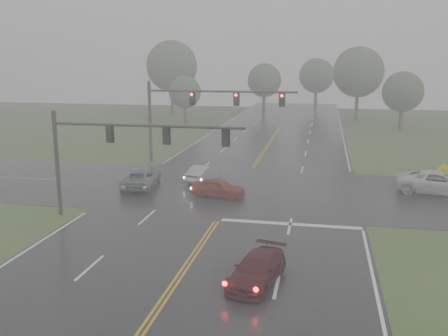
% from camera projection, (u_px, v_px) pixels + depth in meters
% --- Properties ---
extents(main_road, '(18.00, 160.00, 0.02)m').
position_uv_depth(main_road, '(234.00, 196.00, 36.48)').
color(main_road, black).
rests_on(main_road, ground).
extents(cross_street, '(120.00, 14.00, 0.02)m').
position_uv_depth(cross_street, '(238.00, 189.00, 38.39)').
color(cross_street, black).
rests_on(cross_street, ground).
extents(stop_bar, '(8.50, 0.50, 0.01)m').
position_uv_depth(stop_bar, '(290.00, 224.00, 30.25)').
color(stop_bar, silver).
rests_on(stop_bar, ground).
extents(sedan_maroon, '(2.63, 4.63, 1.26)m').
position_uv_depth(sedan_maroon, '(257.00, 283.00, 22.34)').
color(sedan_maroon, '#3B0A10').
rests_on(sedan_maroon, ground).
extents(sedan_red, '(4.08, 2.06, 1.33)m').
position_uv_depth(sedan_red, '(218.00, 197.00, 36.31)').
color(sedan_red, maroon).
rests_on(sedan_red, ground).
extents(sedan_silver, '(2.39, 4.41, 1.38)m').
position_uv_depth(sedan_silver, '(204.00, 182.00, 40.84)').
color(sedan_silver, '#93959A').
rests_on(sedan_silver, ground).
extents(car_grey, '(3.18, 5.54, 1.45)m').
position_uv_depth(car_grey, '(142.00, 187.00, 39.02)').
color(car_grey, '#5C5F64').
rests_on(car_grey, ground).
extents(pickup_white, '(6.48, 3.98, 1.68)m').
position_uv_depth(pickup_white, '(439.00, 194.00, 37.07)').
color(pickup_white, silver).
rests_on(pickup_white, ground).
extents(signal_gantry_near, '(12.19, 0.29, 6.71)m').
position_uv_depth(signal_gantry_near, '(112.00, 144.00, 30.51)').
color(signal_gantry_near, black).
rests_on(signal_gantry_near, ground).
extents(signal_gantry_far, '(14.19, 0.40, 7.81)m').
position_uv_depth(signal_gantry_far, '(194.00, 106.00, 46.91)').
color(signal_gantry_far, black).
rests_on(signal_gantry_far, ground).
extents(sign_diamond_east, '(0.96, 0.25, 2.36)m').
position_uv_depth(sign_diamond_east, '(443.00, 173.00, 36.91)').
color(sign_diamond_east, black).
rests_on(sign_diamond_east, ground).
extents(tree_nw_a, '(4.99, 4.99, 7.33)m').
position_uv_depth(tree_nw_a, '(185.00, 92.00, 77.09)').
color(tree_nw_a, '#322820').
rests_on(tree_nw_a, ground).
extents(tree_ne_a, '(8.08, 8.08, 11.86)m').
position_uv_depth(tree_ne_a, '(358.00, 72.00, 79.79)').
color(tree_ne_a, '#322820').
rests_on(tree_ne_a, ground).
extents(tree_n_mid, '(6.21, 6.21, 9.12)m').
position_uv_depth(tree_n_mid, '(264.00, 80.00, 91.66)').
color(tree_n_mid, '#322820').
rests_on(tree_n_mid, ground).
extents(tree_e_near, '(5.59, 5.59, 8.21)m').
position_uv_depth(tree_e_near, '(403.00, 92.00, 68.69)').
color(tree_e_near, '#322820').
rests_on(tree_e_near, ground).
extents(tree_nw_b, '(8.91, 8.91, 13.08)m').
position_uv_depth(tree_nw_b, '(172.00, 66.00, 87.41)').
color(tree_nw_b, '#322820').
rests_on(tree_nw_b, ground).
extents(tree_n_far, '(6.87, 6.87, 10.09)m').
position_uv_depth(tree_n_far, '(316.00, 76.00, 98.16)').
color(tree_n_far, '#322820').
rests_on(tree_n_far, ground).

